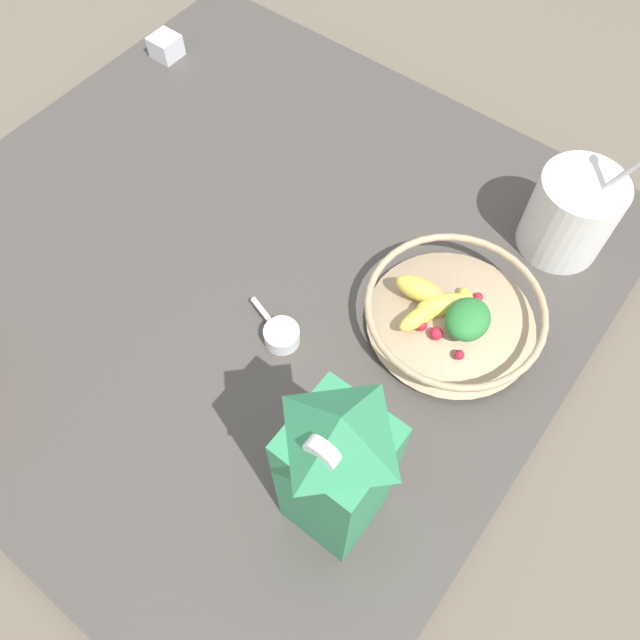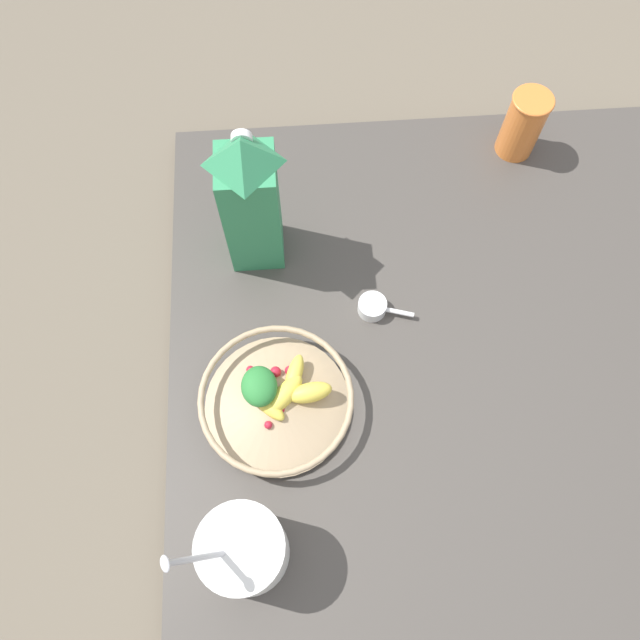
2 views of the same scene
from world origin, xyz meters
TOP-DOWN VIEW (x-y plane):
  - ground_plane at (0.00, 0.00)m, footprint 6.00×6.00m
  - countertop at (0.00, 0.00)m, footprint 0.95×0.95m
  - fruit_bowl at (0.30, 0.09)m, footprint 0.24×0.24m
  - milk_carton at (0.32, -0.21)m, footprint 0.09×0.09m
  - yogurt_tub at (0.35, 0.31)m, footprint 0.13×0.12m
  - spice_jar at (-0.40, 0.26)m, footprint 0.05×0.05m
  - measuring_scoop at (0.13, -0.07)m, footprint 0.09×0.05m

SIDE VIEW (x-z plane):
  - ground_plane at x=0.00m, z-range 0.00..0.00m
  - countertop at x=0.00m, z-range 0.00..0.03m
  - measuring_scoop at x=0.13m, z-range 0.03..0.06m
  - spice_jar at x=-0.40m, z-range 0.03..0.07m
  - fruit_bowl at x=0.30m, z-range 0.03..0.11m
  - yogurt_tub at x=0.35m, z-range -0.02..0.23m
  - milk_carton at x=0.32m, z-range 0.03..0.32m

